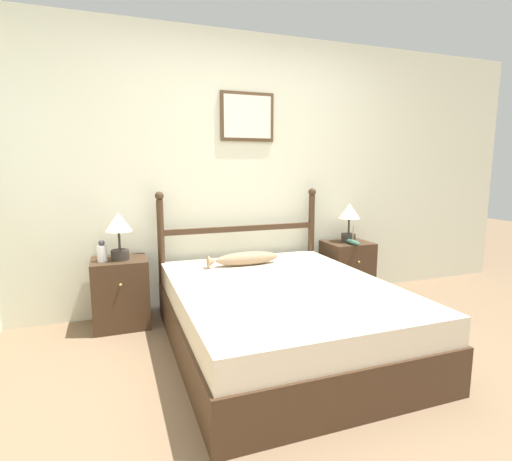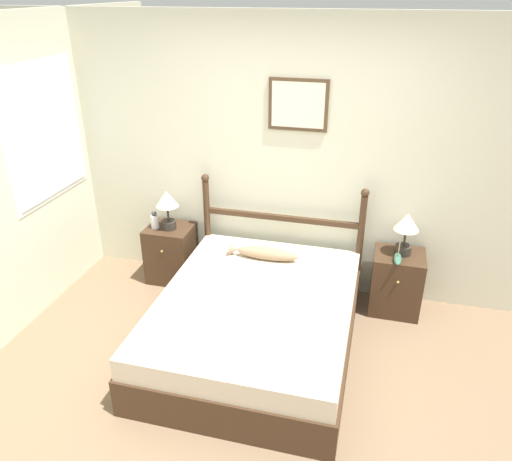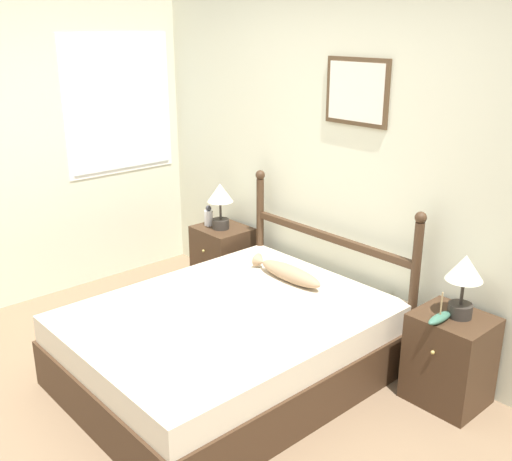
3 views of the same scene
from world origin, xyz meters
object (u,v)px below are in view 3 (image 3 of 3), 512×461
object	(u,v)px
table_lamp_right	(464,276)
model_boat	(440,318)
table_lamp_left	(220,199)
fish_pillow	(288,272)
bottle	(209,217)
bed	(228,344)
nightstand_right	(450,359)
nightstand_left	(223,259)

from	to	relation	value
table_lamp_right	model_boat	world-z (taller)	table_lamp_right
table_lamp_left	fish_pillow	xyz separation A→B (m)	(1.01, -0.20, -0.29)
bottle	bed	bearing A→B (deg)	-33.03
table_lamp_right	model_boat	size ratio (longest dim) A/B	1.78
table_lamp_left	model_boat	bearing A→B (deg)	-2.67
table_lamp_left	nightstand_right	bearing A→B (deg)	0.62
bed	nightstand_right	xyz separation A→B (m)	(1.10, 0.84, 0.05)
nightstand_right	bottle	xyz separation A→B (m)	(-2.33, -0.05, 0.37)
table_lamp_right	bottle	size ratio (longest dim) A/B	2.20
bed	table_lamp_left	world-z (taller)	table_lamp_left
nightstand_left	table_lamp_left	world-z (taller)	table_lamp_left
bed	bottle	size ratio (longest dim) A/B	11.06
nightstand_left	bottle	world-z (taller)	bottle
table_lamp_right	bottle	world-z (taller)	table_lamp_right
nightstand_right	fish_pillow	bearing A→B (deg)	-169.16
nightstand_right	model_boat	xyz separation A→B (m)	(-0.03, -0.12, 0.31)
bed	bottle	world-z (taller)	bottle
fish_pillow	bed	bearing A→B (deg)	-82.61
nightstand_right	table_lamp_left	distance (m)	2.26
nightstand_right	model_boat	distance (m)	0.34
bottle	table_lamp_right	bearing A→B (deg)	1.61
bed	table_lamp_right	bearing A→B (deg)	37.63
model_boat	nightstand_right	bearing A→B (deg)	78.67
bed	nightstand_left	distance (m)	1.39
bed	model_boat	size ratio (longest dim) A/B	8.94
model_boat	fish_pillow	size ratio (longest dim) A/B	0.35
nightstand_left	table_lamp_right	world-z (taller)	table_lamp_right
bottle	nightstand_left	bearing A→B (deg)	20.59
table_lamp_left	bottle	distance (m)	0.23
model_boat	table_lamp_left	bearing A→B (deg)	177.33
nightstand_left	nightstand_right	size ratio (longest dim) A/B	1.00
nightstand_right	fish_pillow	size ratio (longest dim) A/B	0.91
model_boat	fish_pillow	distance (m)	1.16
bed	nightstand_left	bearing A→B (deg)	142.54
table_lamp_right	bed	bearing A→B (deg)	-142.37
nightstand_left	bottle	xyz separation A→B (m)	(-0.12, -0.05, 0.37)
nightstand_right	table_lamp_left	xyz separation A→B (m)	(-2.19, -0.02, 0.55)
bed	table_lamp_left	bearing A→B (deg)	143.04
table_lamp_right	fish_pillow	bearing A→B (deg)	-168.43
nightstand_right	bottle	world-z (taller)	bottle
model_boat	fish_pillow	xyz separation A→B (m)	(-1.16, -0.10, -0.05)
fish_pillow	table_lamp_right	bearing A→B (deg)	11.57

